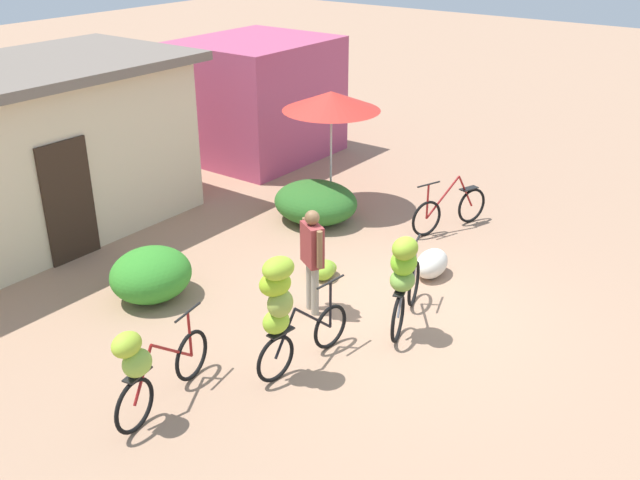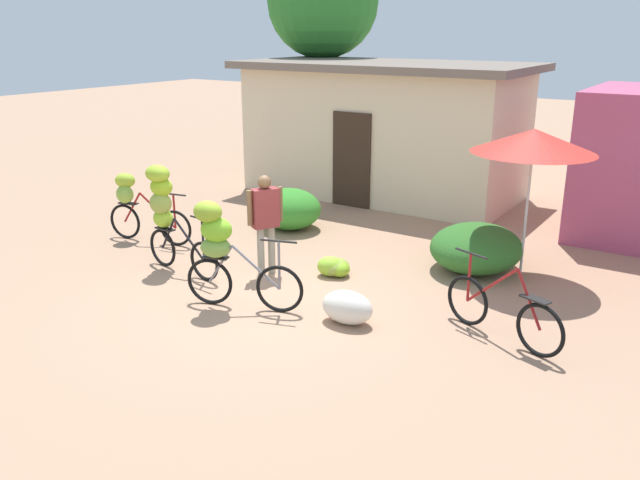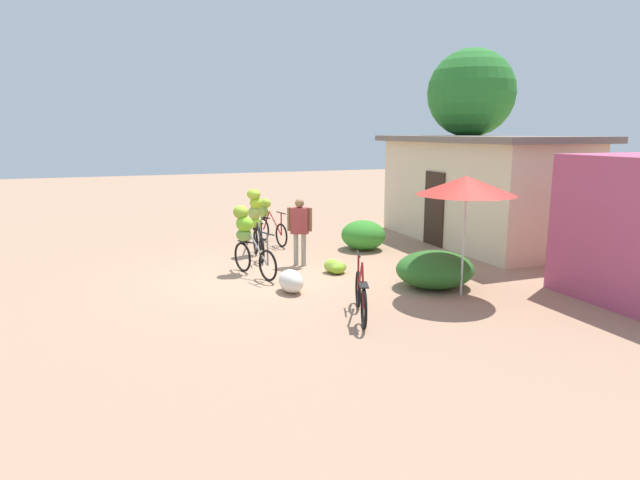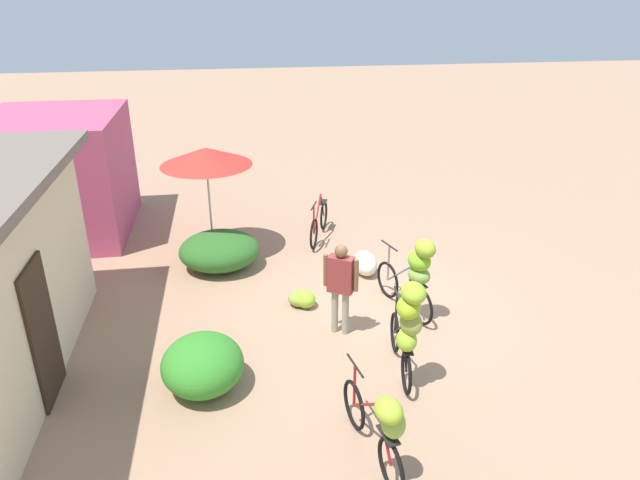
# 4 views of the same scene
# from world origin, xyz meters

# --- Properties ---
(ground_plane) EXTENTS (60.00, 60.00, 0.00)m
(ground_plane) POSITION_xyz_m (0.00, 0.00, 0.00)
(ground_plane) COLOR tan
(building_low) EXTENTS (6.42, 3.31, 2.95)m
(building_low) POSITION_xyz_m (-1.50, 6.53, 1.49)
(building_low) COLOR beige
(building_low) RESTS_ON ground
(tree_behind_building) EXTENTS (2.81, 2.81, 5.69)m
(tree_behind_building) POSITION_xyz_m (-4.11, 8.00, 4.26)
(tree_behind_building) COLOR brown
(tree_behind_building) RESTS_ON ground
(hedge_bush_front_left) EXTENTS (1.23, 1.15, 0.77)m
(hedge_bush_front_left) POSITION_xyz_m (-1.65, 3.07, 0.39)
(hedge_bush_front_left) COLOR #358A2A
(hedge_bush_front_left) RESTS_ON ground
(hedge_bush_front_right) EXTENTS (1.42, 1.58, 0.73)m
(hedge_bush_front_right) POSITION_xyz_m (2.11, 2.87, 0.36)
(hedge_bush_front_right) COLOR #2C6625
(hedge_bush_front_right) RESTS_ON ground
(market_umbrella) EXTENTS (1.81, 1.81, 2.27)m
(market_umbrella) POSITION_xyz_m (2.80, 3.02, 2.09)
(market_umbrella) COLOR beige
(market_umbrella) RESTS_ON ground
(bicycle_leftmost) EXTENTS (1.70, 0.47, 1.21)m
(bicycle_leftmost) POSITION_xyz_m (-3.51, 0.98, 0.69)
(bicycle_leftmost) COLOR black
(bicycle_leftmost) RESTS_ON ground
(bicycle_near_pile) EXTENTS (1.61, 0.44, 1.66)m
(bicycle_near_pile) POSITION_xyz_m (-1.98, 0.26, 1.00)
(bicycle_near_pile) COLOR black
(bicycle_near_pile) RESTS_ON ground
(bicycle_center_loaded) EXTENTS (1.61, 0.64, 1.49)m
(bicycle_center_loaded) POSITION_xyz_m (-0.26, -0.39, 0.89)
(bicycle_center_loaded) COLOR black
(bicycle_center_loaded) RESTS_ON ground
(bicycle_by_shop) EXTENTS (1.66, 0.64, 0.99)m
(bicycle_by_shop) POSITION_xyz_m (3.24, 0.71, 0.36)
(bicycle_by_shop) COLOR black
(bicycle_by_shop) RESTS_ON ground
(banana_pile_on_ground) EXTENTS (0.63, 0.56, 0.31)m
(banana_pile_on_ground) POSITION_xyz_m (0.38, 1.42, 0.14)
(banana_pile_on_ground) COLOR #81B326
(banana_pile_on_ground) RESTS_ON ground
(produce_sack) EXTENTS (0.72, 0.47, 0.44)m
(produce_sack) POSITION_xyz_m (1.43, 0.07, 0.22)
(produce_sack) COLOR silver
(produce_sack) RESTS_ON ground
(person_vendor) EXTENTS (0.37, 0.52, 1.57)m
(person_vendor) POSITION_xyz_m (-0.55, 0.92, 0.95)
(person_vendor) COLOR gray
(person_vendor) RESTS_ON ground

